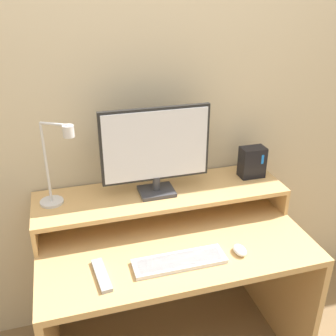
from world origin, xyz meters
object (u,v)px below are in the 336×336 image
(monitor, at_px, (156,149))
(keyboard, at_px, (180,261))
(remote_control, at_px, (102,275))
(mouse, at_px, (240,250))
(router_dock, at_px, (252,162))
(desk_lamp, at_px, (57,168))

(monitor, height_order, keyboard, monitor)
(monitor, bearing_deg, remote_control, -131.69)
(mouse, distance_m, remote_control, 0.59)
(monitor, distance_m, router_dock, 0.54)
(monitor, height_order, remote_control, monitor)
(router_dock, distance_m, keyboard, 0.69)
(monitor, distance_m, remote_control, 0.60)
(desk_lamp, distance_m, keyboard, 0.67)
(monitor, bearing_deg, desk_lamp, 177.79)
(desk_lamp, distance_m, mouse, 0.87)
(keyboard, bearing_deg, router_dock, 37.89)
(monitor, bearing_deg, mouse, -54.18)
(keyboard, relative_size, remote_control, 1.94)
(keyboard, bearing_deg, remote_control, 178.75)
(keyboard, bearing_deg, mouse, -1.69)
(router_dock, height_order, keyboard, router_dock)
(keyboard, xyz_separation_m, mouse, (0.27, -0.01, 0.00))
(remote_control, bearing_deg, router_dock, 25.24)
(monitor, relative_size, mouse, 6.25)
(router_dock, xyz_separation_m, keyboard, (-0.52, -0.40, -0.21))
(mouse, relative_size, remote_control, 0.41)
(keyboard, bearing_deg, desk_lamp, 139.26)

